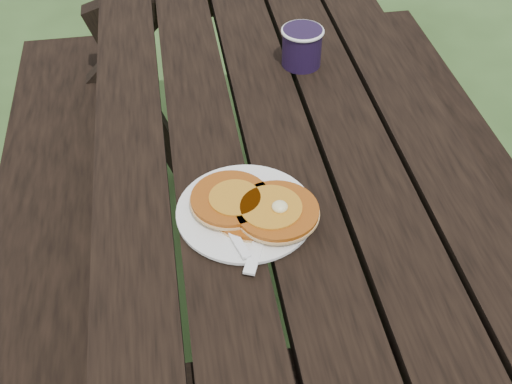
{
  "coord_description": "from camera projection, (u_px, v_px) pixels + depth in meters",
  "views": [
    {
      "loc": [
        -0.21,
        -1.13,
        1.57
      ],
      "look_at": [
        -0.08,
        -0.33,
        0.8
      ],
      "focal_mm": 45.0,
      "sensor_mm": 36.0,
      "label": 1
    }
  ],
  "objects": [
    {
      "name": "plate",
      "position": [
        245.0,
        212.0,
        1.15
      ],
      "size": [
        0.24,
        0.24,
        0.01
      ],
      "primitive_type": "cylinder",
      "rotation": [
        0.0,
        0.0,
        0.01
      ],
      "color": "white",
      "rests_on": "picnic_table"
    },
    {
      "name": "pancake_stack",
      "position": [
        255.0,
        207.0,
        1.13
      ],
      "size": [
        0.22,
        0.19,
        0.04
      ],
      "rotation": [
        0.0,
        0.0,
        -0.24
      ],
      "color": "#A54E12",
      "rests_on": "plate"
    },
    {
      "name": "ground",
      "position": [
        265.0,
        309.0,
        1.92
      ],
      "size": [
        60.0,
        60.0,
        0.0
      ],
      "primitive_type": "plane",
      "color": "#29421C",
      "rests_on": "ground"
    },
    {
      "name": "coffee_cup",
      "position": [
        302.0,
        45.0,
        1.48
      ],
      "size": [
        0.1,
        0.1,
        0.09
      ],
      "rotation": [
        0.0,
        0.0,
        0.39
      ],
      "color": "black",
      "rests_on": "picnic_table"
    },
    {
      "name": "knife",
      "position": [
        261.0,
        234.0,
        1.1
      ],
      "size": [
        0.09,
        0.17,
        0.0
      ],
      "primitive_type": "cube",
      "rotation": [
        0.0,
        0.0,
        -0.39
      ],
      "color": "white",
      "rests_on": "plate"
    },
    {
      "name": "picnic_table",
      "position": [
        267.0,
        224.0,
        1.66
      ],
      "size": [
        1.36,
        1.8,
        0.75
      ],
      "color": "black",
      "rests_on": "ground"
    },
    {
      "name": "fork",
      "position": [
        234.0,
        235.0,
        1.09
      ],
      "size": [
        0.07,
        0.16,
        0.01
      ],
      "primitive_type": null,
      "rotation": [
        0.0,
        0.0,
        0.27
      ],
      "color": "white",
      "rests_on": "plate"
    }
  ]
}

